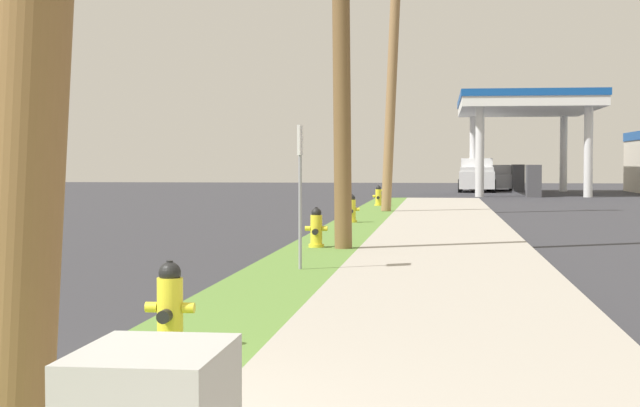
# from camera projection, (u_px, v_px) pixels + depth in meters

# --- Properties ---
(fire_hydrant_nearest) EXTENTS (0.42, 0.38, 0.74)m
(fire_hydrant_nearest) POSITION_uv_depth(u_px,v_px,m) (170.00, 310.00, 8.43)
(fire_hydrant_nearest) COLOR yellow
(fire_hydrant_nearest) RESTS_ON grass_verge
(fire_hydrant_second) EXTENTS (0.42, 0.38, 0.74)m
(fire_hydrant_second) POSITION_uv_depth(u_px,v_px,m) (316.00, 230.00, 18.60)
(fire_hydrant_second) COLOR yellow
(fire_hydrant_second) RESTS_ON grass_verge
(fire_hydrant_third) EXTENTS (0.42, 0.37, 0.74)m
(fire_hydrant_third) POSITION_uv_depth(u_px,v_px,m) (352.00, 210.00, 26.41)
(fire_hydrant_third) COLOR yellow
(fire_hydrant_third) RESTS_ON grass_verge
(fire_hydrant_fourth) EXTENTS (0.42, 0.37, 0.74)m
(fire_hydrant_fourth) POSITION_uv_depth(u_px,v_px,m) (378.00, 197.00, 36.75)
(fire_hydrant_fourth) COLOR yellow
(fire_hydrant_fourth) RESTS_ON grass_verge
(fire_hydrant_fifth) EXTENTS (0.42, 0.38, 0.74)m
(fire_hydrant_fifth) POSITION_uv_depth(u_px,v_px,m) (386.00, 191.00, 44.92)
(fire_hydrant_fifth) COLOR yellow
(fire_hydrant_fifth) RESTS_ON grass_verge
(utility_pole_background) EXTENTS (1.37, 0.61, 10.03)m
(utility_pole_background) POSITION_uv_depth(u_px,v_px,m) (393.00, 54.00, 32.31)
(utility_pole_background) COLOR #937047
(utility_pole_background) RESTS_ON grass_verge
(street_sign_post) EXTENTS (0.05, 0.36, 2.12)m
(street_sign_post) POSITION_uv_depth(u_px,v_px,m) (300.00, 166.00, 14.70)
(street_sign_post) COLOR gray
(street_sign_post) RESTS_ON grass_verge
(car_silver_by_near_pump) EXTENTS (2.14, 4.58, 1.57)m
(car_silver_by_near_pump) POSITION_uv_depth(u_px,v_px,m) (500.00, 179.00, 61.62)
(car_silver_by_near_pump) COLOR #BCBCC1
(car_silver_by_near_pump) RESTS_ON ground
(truck_white_at_forecourt) EXTENTS (2.28, 5.46, 1.97)m
(truck_white_at_forecourt) POSITION_uv_depth(u_px,v_px,m) (477.00, 176.00, 59.02)
(truck_white_at_forecourt) COLOR white
(truck_white_at_forecourt) RESTS_ON ground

